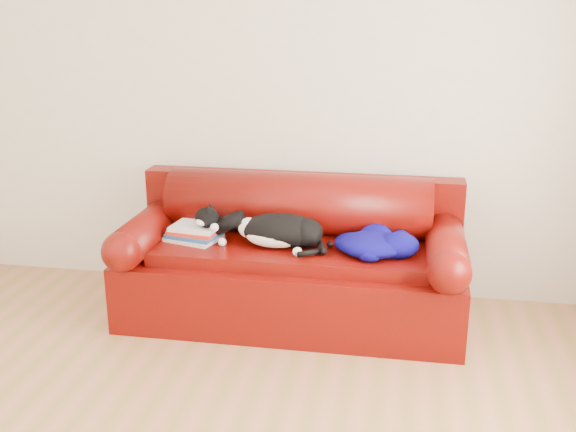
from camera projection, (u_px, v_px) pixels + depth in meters
name	position (u px, v px, depth m)	size (l,w,h in m)	color
room_shell	(162.00, 74.00, 2.47)	(4.52, 4.02, 2.61)	beige
sofa_base	(292.00, 282.00, 4.25)	(2.10, 0.90, 0.50)	#440702
sofa_back	(298.00, 224.00, 4.39)	(2.10, 1.01, 0.88)	#440702
book_stack	(195.00, 233.00, 4.21)	(0.37, 0.32, 0.10)	beige
cat	(280.00, 231.00, 4.08)	(0.70, 0.35, 0.26)	black
blanket	(375.00, 243.00, 3.98)	(0.55, 0.45, 0.15)	#04024B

